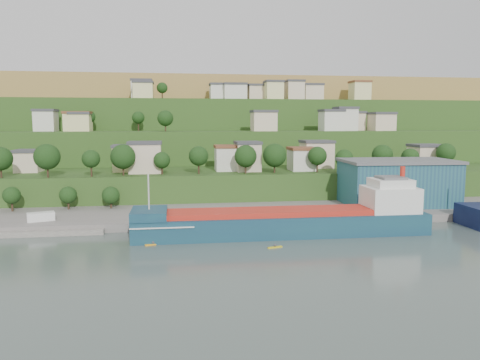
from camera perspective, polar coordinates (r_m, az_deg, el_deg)
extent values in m
plane|color=#42504B|center=(98.78, 3.32, -7.81)|extent=(500.00, 500.00, 0.00)
cube|color=slate|center=(130.20, 9.50, -4.26)|extent=(220.00, 26.00, 4.00)
cube|color=slate|center=(123.51, -24.98, -5.44)|extent=(40.00, 18.00, 2.40)
cube|color=#284719|center=(152.86, -0.90, -2.49)|extent=(260.00, 32.00, 20.00)
cube|color=#284719|center=(182.31, -2.11, -0.94)|extent=(280.00, 32.00, 44.00)
cube|color=#284719|center=(211.91, -2.99, 0.17)|extent=(300.00, 32.00, 70.00)
cube|color=olive|center=(285.29, -4.36, 1.93)|extent=(360.00, 120.00, 96.00)
cube|color=beige|center=(159.27, -24.34, 2.00)|extent=(7.10, 8.19, 6.09)
cube|color=#3F3F44|center=(159.04, -24.40, 3.26)|extent=(7.70, 8.79, 0.90)
cube|color=beige|center=(150.80, -13.58, 2.45)|extent=(8.37, 7.88, 7.50)
cube|color=#3F3F44|center=(150.54, -13.62, 4.05)|extent=(8.97, 8.48, 0.90)
cube|color=beige|center=(145.24, -11.47, 2.58)|extent=(9.54, 8.52, 8.72)
cube|color=#3F3F44|center=(144.96, -11.52, 4.48)|extent=(10.14, 9.12, 0.90)
cube|color=silver|center=(148.76, -1.54, 2.55)|extent=(7.62, 7.53, 7.28)
cube|color=brown|center=(148.49, -1.55, 4.12)|extent=(8.22, 8.13, 0.90)
cube|color=beige|center=(147.98, 0.95, 2.76)|extent=(7.30, 8.90, 8.51)
cube|color=#3F3F44|center=(147.70, 0.95, 4.58)|extent=(7.90, 9.50, 0.90)
cube|color=silver|center=(150.94, 7.57, 2.42)|extent=(7.84, 8.44, 6.58)
cube|color=brown|center=(150.69, 7.59, 3.84)|extent=(8.44, 9.04, 0.90)
cube|color=beige|center=(160.77, 9.32, 2.99)|extent=(9.72, 8.79, 8.42)
cube|color=#3F3F44|center=(160.52, 9.35, 4.65)|extent=(10.32, 9.39, 0.90)
cube|color=beige|center=(170.58, 21.78, 2.59)|extent=(9.91, 8.98, 7.11)
cube|color=#3F3F44|center=(170.36, 21.85, 3.93)|extent=(10.51, 9.58, 0.90)
cube|color=silver|center=(189.33, -22.58, 6.61)|extent=(7.32, 8.28, 7.29)
cube|color=#3F3F44|center=(189.38, -22.64, 7.85)|extent=(7.92, 8.88, 0.90)
cube|color=beige|center=(185.57, -19.13, 6.64)|extent=(9.33, 8.30, 6.48)
cube|color=brown|center=(185.60, -19.18, 7.78)|extent=(9.93, 8.90, 0.90)
cube|color=beige|center=(184.64, -18.86, 6.61)|extent=(7.26, 7.55, 6.21)
cube|color=#3F3F44|center=(184.67, -18.90, 7.71)|extent=(7.86, 8.15, 0.90)
cube|color=beige|center=(179.65, 2.90, 7.10)|extent=(8.85, 8.77, 7.03)
cube|color=#3F3F44|center=(179.70, 2.91, 8.36)|extent=(9.45, 9.37, 0.90)
cube|color=silver|center=(187.06, 11.07, 7.04)|extent=(8.05, 8.06, 7.43)
cube|color=#3F3F44|center=(187.12, 11.10, 8.31)|extent=(8.65, 8.66, 0.90)
cube|color=silver|center=(190.51, 12.72, 7.15)|extent=(7.62, 7.81, 8.48)
cube|color=#3F3F44|center=(190.59, 12.76, 8.56)|extent=(8.22, 8.41, 0.90)
cube|color=beige|center=(199.55, 13.55, 6.90)|extent=(8.09, 8.33, 6.95)
cube|color=#3F3F44|center=(199.59, 13.59, 8.02)|extent=(8.69, 8.93, 0.90)
cube|color=beige|center=(195.77, 16.86, 6.72)|extent=(8.55, 8.60, 6.45)
cube|color=#3F3F44|center=(195.80, 16.90, 7.79)|extent=(9.15, 9.20, 0.90)
cube|color=silver|center=(214.07, -11.89, 10.59)|extent=(8.71, 8.02, 8.24)
cube|color=#3F3F44|center=(214.41, -11.92, 11.81)|extent=(9.31, 8.62, 0.90)
cube|color=beige|center=(207.08, -11.71, 10.52)|extent=(8.22, 8.98, 6.75)
cube|color=#3F3F44|center=(207.35, -11.74, 11.57)|extent=(8.82, 9.58, 0.90)
cube|color=silver|center=(215.31, -2.40, 10.54)|extent=(9.35, 7.76, 6.95)
cube|color=#3F3F44|center=(215.59, -2.41, 11.58)|extent=(9.95, 8.36, 0.90)
cube|color=silver|center=(212.69, -0.64, 10.57)|extent=(9.91, 8.43, 6.80)
cube|color=#3F3F44|center=(212.96, -0.64, 11.60)|extent=(10.51, 9.03, 0.90)
cube|color=beige|center=(216.33, 2.11, 10.47)|extent=(8.49, 8.74, 6.56)
cube|color=#3F3F44|center=(216.58, 2.11, 11.46)|extent=(9.09, 9.34, 0.90)
cube|color=beige|center=(211.22, 4.11, 10.70)|extent=(7.54, 8.32, 7.73)
cube|color=#3F3F44|center=(211.54, 4.12, 11.87)|extent=(8.14, 8.92, 0.90)
cube|color=beige|center=(216.59, 6.62, 10.66)|extent=(7.56, 8.76, 8.29)
cube|color=#3F3F44|center=(216.93, 6.63, 11.87)|extent=(8.16, 9.36, 0.90)
cube|color=beige|center=(222.93, 8.76, 10.37)|extent=(8.60, 8.96, 7.15)
cube|color=#3F3F44|center=(223.21, 8.78, 11.40)|extent=(9.20, 9.56, 0.90)
cube|color=beige|center=(230.48, 14.38, 10.32)|extent=(8.20, 8.10, 8.75)
cube|color=brown|center=(230.83, 14.42, 11.52)|extent=(8.80, 8.70, 0.90)
cylinder|color=#382619|center=(145.41, -27.11, 0.93)|extent=(0.50, 0.50, 3.54)
sphere|color=black|center=(145.12, -27.19, 2.33)|extent=(6.59, 6.59, 6.59)
cylinder|color=#382619|center=(140.56, -22.39, 1.06)|extent=(0.50, 0.50, 3.88)
sphere|color=black|center=(140.24, -22.47, 2.64)|extent=(7.14, 7.14, 7.14)
cylinder|color=#382619|center=(138.65, -17.66, 1.15)|extent=(0.50, 0.50, 3.71)
sphere|color=black|center=(138.37, -17.71, 2.48)|extent=(5.06, 5.06, 5.06)
cylinder|color=#382619|center=(139.35, -14.03, 1.26)|extent=(0.50, 0.50, 3.51)
sphere|color=black|center=(139.04, -14.08, 2.79)|extent=(7.18, 7.18, 7.18)
cylinder|color=#382619|center=(139.93, -9.49, 1.27)|extent=(0.50, 0.50, 2.90)
sphere|color=black|center=(139.68, -9.51, 2.40)|extent=(4.88, 4.88, 4.88)
cylinder|color=#382619|center=(140.07, -5.05, 1.52)|extent=(0.50, 0.50, 3.75)
sphere|color=black|center=(139.78, -5.07, 2.94)|extent=(5.85, 5.85, 5.85)
cylinder|color=#382619|center=(140.63, 0.68, 1.49)|extent=(0.50, 0.50, 3.38)
sphere|color=black|center=(140.34, 0.69, 2.92)|extent=(6.69, 6.69, 6.69)
cylinder|color=#382619|center=(142.79, 4.23, 1.56)|extent=(0.50, 0.50, 3.39)
sphere|color=black|center=(142.49, 4.24, 3.02)|extent=(7.17, 7.17, 7.17)
cylinder|color=#382619|center=(145.89, 9.39, 1.61)|extent=(0.50, 0.50, 3.47)
sphere|color=black|center=(145.62, 9.41, 2.92)|extent=(5.78, 5.78, 5.78)
cylinder|color=#382619|center=(146.89, 12.56, 1.45)|extent=(0.50, 0.50, 2.86)
sphere|color=black|center=(146.64, 12.59, 2.60)|extent=(5.49, 5.49, 5.49)
cylinder|color=#382619|center=(154.78, 16.91, 1.67)|extent=(0.50, 0.50, 3.26)
sphere|color=black|center=(154.52, 16.96, 2.93)|extent=(6.54, 6.54, 6.54)
cylinder|color=#382619|center=(156.41, 19.99, 1.55)|extent=(0.50, 0.50, 2.99)
sphere|color=black|center=(156.17, 20.04, 2.65)|extent=(5.49, 5.49, 5.49)
cylinder|color=#382619|center=(165.11, 23.75, 1.81)|extent=(0.50, 0.50, 3.93)
sphere|color=black|center=(164.85, 23.81, 3.07)|extent=(6.09, 6.09, 6.09)
cylinder|color=#382619|center=(190.65, 10.47, 6.45)|extent=(0.50, 0.50, 3.47)
sphere|color=black|center=(190.65, 10.50, 7.38)|extent=(4.96, 4.96, 4.96)
cylinder|color=#382619|center=(208.97, -9.46, 10.14)|extent=(0.50, 0.50, 3.88)
sphere|color=black|center=(209.17, -9.48, 11.02)|extent=(4.70, 4.70, 4.70)
cylinder|color=#382619|center=(188.14, -17.92, 6.31)|extent=(0.50, 0.50, 4.04)
sphere|color=black|center=(188.15, -17.96, 7.34)|extent=(4.89, 4.89, 4.89)
cylinder|color=#382619|center=(220.20, 7.48, 9.94)|extent=(0.50, 0.50, 3.33)
sphere|color=black|center=(220.38, 7.50, 10.74)|extent=(5.21, 5.21, 5.21)
cylinder|color=#382619|center=(174.57, -9.07, 6.40)|extent=(0.50, 0.50, 3.21)
sphere|color=black|center=(174.57, -9.09, 7.44)|extent=(5.77, 5.77, 5.77)
cylinder|color=#382619|center=(187.05, -12.28, 6.45)|extent=(0.50, 0.50, 3.81)
sphere|color=black|center=(187.06, -12.30, 7.44)|extent=(4.79, 4.79, 4.79)
cylinder|color=#382619|center=(199.63, 13.61, 6.37)|extent=(0.50, 0.50, 3.30)
sphere|color=black|center=(199.63, 13.63, 7.30)|extent=(5.78, 5.78, 5.78)
cube|color=#14324C|center=(106.61, 5.14, -5.92)|extent=(66.55, 11.03, 6.65)
cube|color=red|center=(105.39, 4.15, -3.90)|extent=(49.45, 8.98, 1.14)
cube|color=#14324C|center=(103.04, -11.01, -4.05)|extent=(7.69, 10.51, 1.90)
cube|color=silver|center=(114.07, 17.81, -2.22)|extent=(11.48, 9.60, 5.70)
cube|color=silver|center=(113.54, 17.88, -0.33)|extent=(8.61, 7.67, 1.90)
cube|color=#595B5E|center=(113.40, 17.90, 0.29)|extent=(5.75, 5.75, 0.57)
cylinder|color=red|center=(114.56, 19.20, 0.87)|extent=(1.15, 1.15, 2.85)
cylinder|color=silver|center=(102.24, -11.08, -1.44)|extent=(0.34, 0.34, 7.60)
cube|color=silver|center=(103.35, -9.40, -5.16)|extent=(13.39, 10.85, 0.24)
cube|color=navy|center=(140.86, 18.62, -0.38)|extent=(30.80, 19.36, 12.00)
cube|color=#595B5E|center=(140.22, 18.72, 2.21)|extent=(31.84, 20.41, 0.80)
cube|color=white|center=(121.09, -23.10, -4.32)|extent=(6.60, 4.38, 2.85)
cube|color=silver|center=(116.58, -22.55, -5.25)|extent=(3.85, 2.61, 0.72)
cube|color=#F5A115|center=(99.53, -10.53, -7.72)|extent=(3.49, 1.47, 0.26)
sphere|color=#3F3F44|center=(99.42, -10.53, -7.48)|extent=(0.60, 0.60, 0.60)
cube|color=gold|center=(96.09, 4.28, -8.16)|extent=(3.19, 1.37, 0.24)
sphere|color=#3F3F44|center=(95.99, 4.29, -7.94)|extent=(0.55, 0.55, 0.55)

